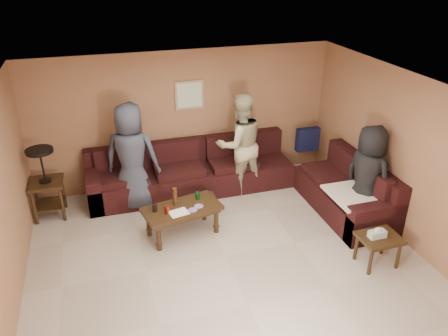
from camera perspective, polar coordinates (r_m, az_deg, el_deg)
name	(u,v)px	position (r m, az deg, el deg)	size (l,w,h in m)	color
room	(225,153)	(5.64, 0.09, 2.00)	(5.60, 5.50, 2.50)	#B5A999
sectional_sofa	(243,182)	(7.76, 2.55, -1.81)	(4.65, 2.90, 0.97)	black
coffee_table	(182,211)	(6.77, -5.53, -5.64)	(1.27, 0.81, 0.77)	#332111
end_table_left	(46,182)	(7.66, -22.27, -1.69)	(0.55, 0.55, 1.22)	#332111
side_table_right	(379,240)	(6.50, 19.55, -8.88)	(0.57, 0.47, 0.61)	#332111
waste_bin	(208,202)	(7.51, -2.13, -4.44)	(0.24, 0.24, 0.28)	#332111
wall_art	(189,95)	(7.90, -4.55, 9.48)	(0.52, 0.04, 0.52)	tan
person_left	(132,157)	(7.42, -11.95, 1.42)	(0.91, 0.59, 1.86)	#333847
person_middle	(240,144)	(7.77, 2.10, 3.12)	(0.90, 0.70, 1.84)	#B5AF86
person_right	(367,177)	(7.17, 18.20, -1.07)	(0.83, 0.54, 1.69)	black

